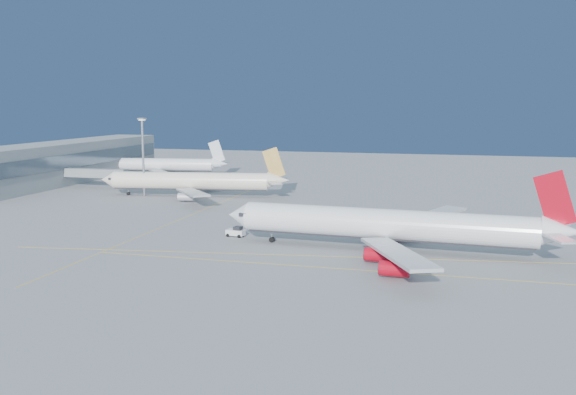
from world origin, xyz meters
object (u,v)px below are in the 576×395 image
at_px(airliner_etihad, 194,181).
at_px(airliner_third, 162,165).
at_px(pushback_tug, 236,232).
at_px(light_mast, 143,150).
at_px(airliner_virgin, 392,225).

height_order(airliner_etihad, airliner_third, airliner_etihad).
bearing_deg(airliner_etihad, airliner_third, 116.60).
bearing_deg(airliner_third, airliner_etihad, -62.57).
xyz_separation_m(airliner_third, pushback_tug, (69.95, -105.52, -3.40)).
bearing_deg(airliner_third, light_mast, -77.60).
xyz_separation_m(airliner_virgin, pushback_tug, (-35.23, 5.12, -4.24)).
bearing_deg(pushback_tug, light_mast, 142.35).
bearing_deg(pushback_tug, airliner_etihad, 129.92).
distance_m(airliner_third, light_mast, 58.71).
xyz_separation_m(airliner_etihad, airliner_third, (-36.11, 50.56, -0.40)).
height_order(airliner_virgin, light_mast, light_mast).
height_order(airliner_virgin, airliner_etihad, airliner_virgin).
relative_size(airliner_virgin, light_mast, 2.87).
xyz_separation_m(pushback_tug, light_mast, (-49.70, 51.37, 13.64)).
bearing_deg(airliner_virgin, pushback_tug, 175.16).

